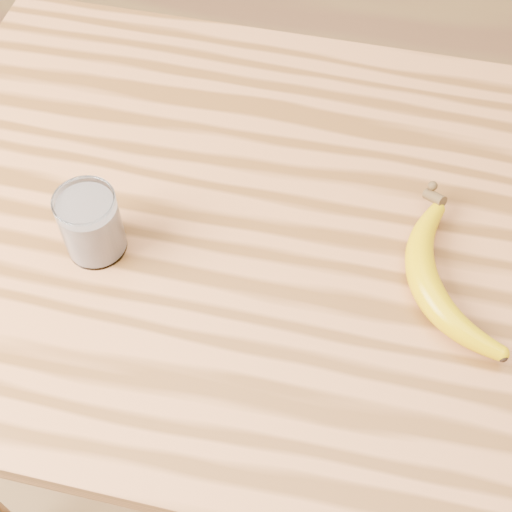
# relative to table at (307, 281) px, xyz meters

# --- Properties ---
(table) EXTENTS (1.20, 0.80, 0.90)m
(table) POSITION_rel_table_xyz_m (0.00, 0.00, 0.00)
(table) COLOR #AF6A37
(table) RESTS_ON ground
(smoothie_glass) EXTENTS (0.08, 0.08, 0.10)m
(smoothie_glass) POSITION_rel_table_xyz_m (-0.28, -0.09, 0.18)
(smoothie_glass) COLOR white
(smoothie_glass) RESTS_ON table
(banana) EXTENTS (0.25, 0.35, 0.04)m
(banana) POSITION_rel_table_xyz_m (0.15, -0.07, 0.15)
(banana) COLOR #C49C00
(banana) RESTS_ON table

